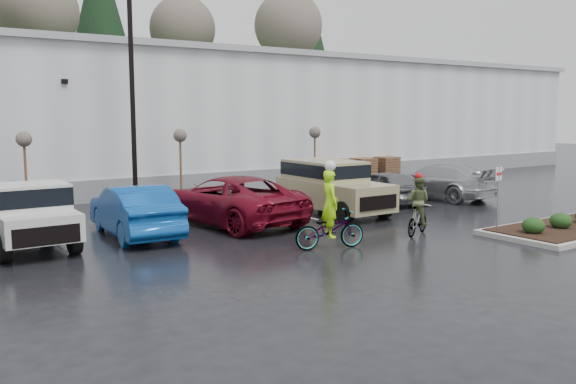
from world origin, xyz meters
TOP-DOWN VIEW (x-y plane):
  - ground at (0.00, 0.00)m, footprint 120.00×120.00m
  - warehouse at (0.00, 21.99)m, footprint 60.50×15.50m
  - wooded_ridge at (0.00, 45.00)m, footprint 80.00×25.00m
  - lamppost at (-4.00, 12.00)m, footprint 0.50×1.00m
  - sapling_west at (-8.00, 13.00)m, footprint 0.60×0.60m
  - sapling_mid at (-1.50, 13.00)m, footprint 0.60×0.60m
  - sapling_east at (6.00, 13.00)m, footprint 0.60×0.60m
  - pallet_stack_a at (8.50, 14.00)m, footprint 1.20×1.20m
  - pallet_stack_b at (10.20, 14.00)m, footprint 1.20×1.20m
  - pallet_stack_c at (12.00, 14.00)m, footprint 1.20×1.20m
  - shrub_a at (4.00, -1.00)m, footprint 0.70×0.70m
  - shrub_b at (5.50, -1.00)m, footprint 0.70×0.70m
  - fire_lane_sign at (3.80, 0.20)m, footprint 0.30×0.05m
  - pickup_white at (-9.30, 6.82)m, footprint 2.10×5.20m
  - car_blue at (-6.11, 6.45)m, footprint 2.08×5.10m
  - car_red at (-2.56, 6.65)m, footprint 3.61×6.49m
  - suv_tan at (1.80, 6.21)m, footprint 2.20×5.10m
  - car_grey at (5.48, 7.24)m, footprint 2.24×4.37m
  - car_far_silver at (8.43, 6.86)m, footprint 2.81×5.70m
  - cyclist_hivis at (-2.13, 1.50)m, footprint 2.24×1.26m
  - cyclist_olive at (1.40, 1.42)m, footprint 1.61×1.04m

SIDE VIEW (x-z plane):
  - ground at x=0.00m, z-range 0.00..0.00m
  - shrub_a at x=4.00m, z-range 0.15..0.67m
  - shrub_b at x=5.50m, z-range 0.15..0.67m
  - pallet_stack_a at x=8.50m, z-range 0.00..1.35m
  - pallet_stack_b at x=10.20m, z-range 0.00..1.35m
  - pallet_stack_c at x=12.00m, z-range 0.00..1.35m
  - car_grey at x=5.48m, z-range 0.00..1.43m
  - cyclist_olive at x=1.40m, z-range -0.26..1.77m
  - cyclist_hivis at x=-2.13m, z-range -0.50..2.07m
  - car_far_silver at x=8.43m, z-range 0.00..1.59m
  - car_blue at x=-6.11m, z-range 0.00..1.64m
  - car_red at x=-2.56m, z-range 0.00..1.72m
  - pickup_white at x=-9.30m, z-range 0.00..1.96m
  - suv_tan at x=1.80m, z-range 0.00..2.06m
  - fire_lane_sign at x=3.80m, z-range 0.31..2.51m
  - sapling_west at x=-8.00m, z-range 1.13..4.33m
  - sapling_mid at x=-1.50m, z-range 1.13..4.33m
  - sapling_east at x=6.00m, z-range 1.13..4.33m
  - wooded_ridge at x=0.00m, z-range 0.00..6.00m
  - warehouse at x=0.00m, z-range 0.05..7.25m
  - lamppost at x=-4.00m, z-range 1.07..10.30m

